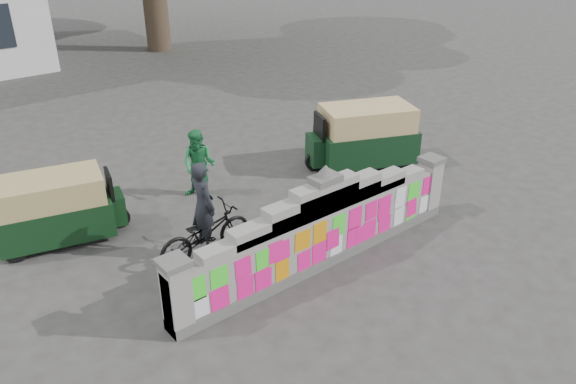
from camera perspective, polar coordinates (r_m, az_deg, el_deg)
name	(u,v)px	position (r m, az deg, el deg)	size (l,w,h in m)	color
ground	(323,262)	(10.64, 3.53, -7.15)	(100.00, 100.00, 0.00)	#383533
parapet_wall	(324,228)	(10.24, 3.67, -3.69)	(6.48, 0.44, 2.01)	#4C4C49
cyclist_bike	(205,233)	(10.65, -8.40, -4.18)	(0.67, 1.92, 1.01)	black
cyclist_rider	(204,217)	(10.47, -8.53, -2.54)	(0.62, 0.41, 1.71)	black
pedestrian	(199,165)	(12.76, -9.03, 2.77)	(0.78, 0.61, 1.61)	#227D41
rickshaw_left	(57,208)	(11.87, -22.42, -1.50)	(2.55, 1.63, 1.37)	black
rickshaw_right	(364,135)	(14.40, 7.68, 5.74)	(2.90, 2.16, 1.56)	black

